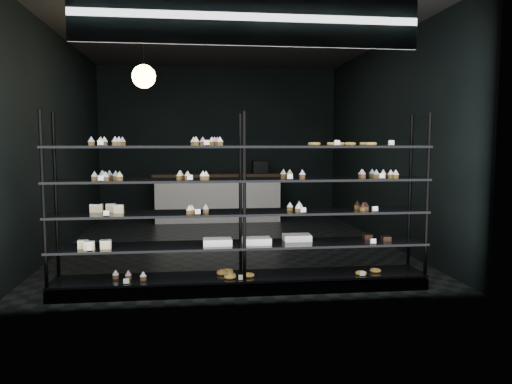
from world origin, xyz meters
TOP-DOWN VIEW (x-y plane):
  - room at (0.00, 0.00)m, footprint 5.01×6.01m
  - display_shelf at (-0.04, -2.45)m, footprint 4.00×0.50m
  - signage at (0.00, -2.93)m, footprint 3.30×0.05m
  - pendant_lamp at (-1.16, -1.03)m, footprint 0.30×0.30m
  - service_counter at (-0.05, 2.50)m, footprint 2.61×0.65m

SIDE VIEW (x-z plane):
  - service_counter at x=-0.05m, z-range -0.11..1.12m
  - display_shelf at x=-0.04m, z-range -0.33..1.58m
  - room at x=0.00m, z-range 0.00..3.20m
  - pendant_lamp at x=-1.16m, z-range 2.01..2.89m
  - signage at x=0.00m, z-range 2.50..3.00m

